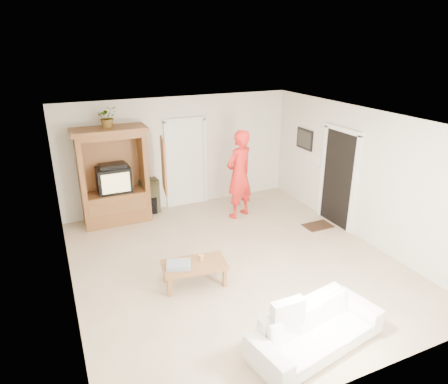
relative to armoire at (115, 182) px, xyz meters
The scene contains 19 objects.
floor 3.22m from the armoire, 59.36° to the right, with size 6.00×6.00×0.00m, color tan.
ceiling 3.53m from the armoire, 59.36° to the right, with size 6.00×6.00×0.00m, color white.
wall_back 1.66m from the armoire, 12.11° to the left, with size 5.50×5.50×0.00m, color silver.
wall_front 5.89m from the armoire, 74.44° to the right, with size 5.50×5.50×0.00m, color silver.
wall_left 2.94m from the armoire, 113.79° to the right, with size 6.00×6.00×0.00m, color silver.
wall_right 5.09m from the armoire, 31.60° to the right, with size 6.00×6.00×0.00m, color silver.
armoire is the anchor object (origin of this frame).
door_back 1.76m from the armoire, 10.13° to the left, with size 0.85×0.05×2.04m, color white.
doorway_right 4.77m from the armoire, 25.61° to the right, with size 0.05×0.90×2.04m, color black.
framed_picture 4.43m from the armoire, 10.03° to the right, with size 0.03×0.60×0.48m, color black.
doormat 4.48m from the armoire, 28.01° to the right, with size 0.60×0.40×0.02m, color #382316.
plant 1.41m from the armoire, 126.74° to the right, with size 0.40×0.35×0.44m, color #4C7238.
man 2.69m from the armoire, 18.54° to the right, with size 0.73×0.48×1.99m, color red.
sofa 5.31m from the armoire, 71.95° to the right, with size 1.88×0.73×0.55m, color white.
coffee_table 3.13m from the armoire, 77.18° to the right, with size 1.10×0.69×0.39m.
towel 3.07m from the armoire, 82.05° to the right, with size 0.38×0.28×0.08m, color #C34178.
candle 3.10m from the armoire, 74.41° to the right, with size 0.08×0.08×0.10m, color tan.
backpack_black 1.03m from the armoire, ahead, with size 0.32×0.19×0.39m, color black, non-canonical shape.
backpack_olive 0.93m from the armoire, 14.01° to the left, with size 0.43×0.31×0.81m, color #47442B, non-canonical shape.
Camera 1 is at (-2.77, -5.67, 3.81)m, focal length 32.00 mm.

